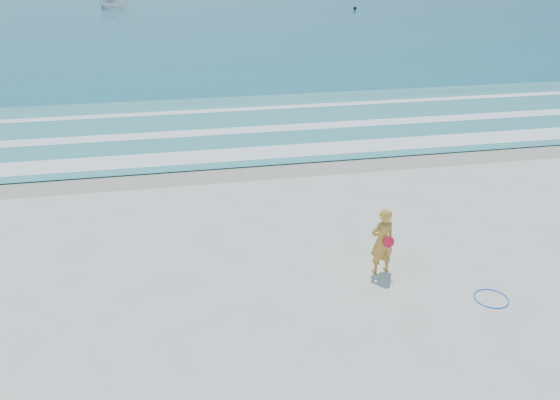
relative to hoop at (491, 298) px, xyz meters
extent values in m
plane|color=silver|center=(-3.80, -0.18, -0.01)|extent=(400.00, 400.00, 0.00)
cube|color=#B2A893|center=(-3.80, 8.82, -0.01)|extent=(400.00, 2.40, 0.00)
cube|color=#59B7AD|center=(-3.80, 13.82, 0.03)|extent=(400.00, 10.00, 0.01)
cube|color=white|center=(-3.80, 10.12, 0.04)|extent=(400.00, 1.40, 0.01)
cube|color=white|center=(-3.80, 13.02, 0.04)|extent=(400.00, 0.90, 0.01)
cube|color=white|center=(-3.80, 16.32, 0.04)|extent=(400.00, 0.60, 0.01)
torus|color=#0D79FA|center=(0.00, 0.00, 0.00)|extent=(0.76, 0.76, 0.03)
imported|color=silver|center=(-13.02, 67.83, 0.79)|extent=(4.14, 2.23, 1.52)
sphere|color=black|center=(16.82, 60.52, 0.24)|extent=(0.42, 0.42, 0.42)
imported|color=gold|center=(-1.99, 1.52, 0.80)|extent=(0.65, 0.48, 1.63)
cylinder|color=#FD1631|center=(-1.91, 1.34, 0.87)|extent=(0.27, 0.08, 0.27)
camera|label=1|loc=(-6.42, -8.81, 6.89)|focal=35.00mm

